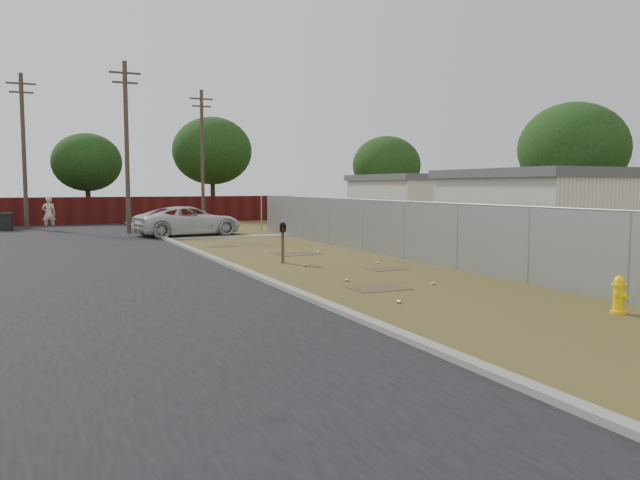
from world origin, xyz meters
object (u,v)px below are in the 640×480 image
mailbox (283,231)px  pickup_truck (189,221)px  fire_hydrant (619,295)px  pedestrian (49,214)px  trash_bin (6,222)px

mailbox → pickup_truck: 12.50m
pickup_truck → fire_hydrant: bearing=178.0°
pedestrian → mailbox: bearing=112.5°
fire_hydrant → pedestrian: size_ratio=0.41×
mailbox → trash_bin: (-8.88, 20.12, -0.55)m
fire_hydrant → pickup_truck: bearing=98.6°
mailbox → trash_bin: size_ratio=1.34×
mailbox → trash_bin: mailbox is taller
pedestrian → fire_hydrant: bearing=111.6°
pickup_truck → trash_bin: pickup_truck is taller
mailbox → trash_bin: 22.00m
mailbox → pickup_truck: (-0.28, 12.50, -0.32)m
fire_hydrant → pickup_truck: size_ratio=0.15×
pickup_truck → pedestrian: 9.04m
mailbox → pickup_truck: bearing=91.3°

